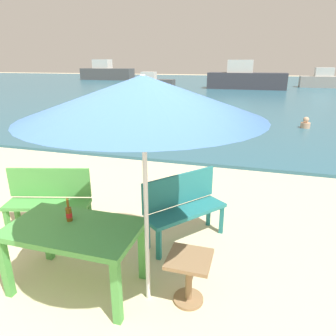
# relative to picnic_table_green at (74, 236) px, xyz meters

# --- Properties ---
(ground_plane) EXTENTS (120.00, 120.00, 0.00)m
(ground_plane) POSITION_rel_picnic_table_green_xyz_m (0.61, -0.50, -0.65)
(ground_plane) COLOR beige
(sea_water) EXTENTS (120.00, 50.00, 0.08)m
(sea_water) POSITION_rel_picnic_table_green_xyz_m (0.61, 29.50, -0.61)
(sea_water) COLOR #2D6075
(sea_water) RESTS_ON ground_plane
(picnic_table_green) EXTENTS (1.40, 0.80, 0.76)m
(picnic_table_green) POSITION_rel_picnic_table_green_xyz_m (0.00, 0.00, 0.00)
(picnic_table_green) COLOR #4C9E47
(picnic_table_green) RESTS_ON ground_plane
(beer_bottle_amber) EXTENTS (0.07, 0.07, 0.26)m
(beer_bottle_amber) POSITION_rel_picnic_table_green_xyz_m (-0.11, 0.10, 0.20)
(beer_bottle_amber) COLOR brown
(beer_bottle_amber) RESTS_ON picnic_table_green
(patio_umbrella) EXTENTS (2.10, 2.10, 2.30)m
(patio_umbrella) POSITION_rel_picnic_table_green_xyz_m (0.81, 0.05, 1.47)
(patio_umbrella) COLOR silver
(patio_umbrella) RESTS_ON ground_plane
(side_table_wood) EXTENTS (0.44, 0.44, 0.54)m
(side_table_wood) POSITION_rel_picnic_table_green_xyz_m (1.23, 0.13, -0.30)
(side_table_wood) COLOR olive
(side_table_wood) RESTS_ON ground_plane
(bench_teal_center) EXTENTS (1.03, 1.16, 0.95)m
(bench_teal_center) POSITION_rel_picnic_table_green_xyz_m (0.89, 1.28, -0.11)
(bench_teal_center) COLOR #237275
(bench_teal_center) RESTS_ON ground_plane
(bench_green_left) EXTENTS (1.25, 0.67, 0.95)m
(bench_green_left) POSITION_rel_picnic_table_green_xyz_m (-1.05, 0.96, -0.11)
(bench_green_left) COLOR #4C9E47
(bench_green_left) RESTS_ON ground_plane
(swimmer_person) EXTENTS (0.34, 0.34, 0.41)m
(swimmer_person) POSITION_rel_picnic_table_green_xyz_m (3.50, 9.66, -0.41)
(swimmer_person) COLOR tan
(swimmer_person) RESTS_ON sea_water
(boat_sailboat) EXTENTS (7.20, 1.96, 2.62)m
(boat_sailboat) POSITION_rel_picnic_table_green_xyz_m (-18.35, 36.32, 0.37)
(boat_sailboat) COLOR #4C4C4C
(boat_sailboat) RESTS_ON sea_water
(boat_ferry) EXTENTS (6.84, 1.87, 2.49)m
(boat_ferry) POSITION_rel_picnic_table_green_xyz_m (0.45, 26.59, 0.32)
(boat_ferry) COLOR #38383F
(boat_ferry) RESTS_ON sea_water
(boat_cargo_ship) EXTENTS (4.01, 1.09, 1.46)m
(boat_cargo_ship) POSITION_rel_picnic_table_green_xyz_m (-7.73, 24.61, -0.05)
(boat_cargo_ship) COLOR #4C4C4C
(boat_cargo_ship) RESTS_ON sea_water
(boat_tanker) EXTENTS (4.99, 1.36, 1.81)m
(boat_tanker) POSITION_rel_picnic_table_green_xyz_m (7.80, 30.21, 0.08)
(boat_tanker) COLOR gray
(boat_tanker) RESTS_ON sea_water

